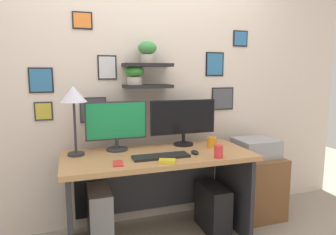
{
  "coord_description": "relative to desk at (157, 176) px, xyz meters",
  "views": [
    {
      "loc": [
        -0.68,
        -2.28,
        1.4
      ],
      "look_at": [
        0.1,
        0.05,
        1.03
      ],
      "focal_mm": 32.13,
      "sensor_mm": 36.0,
      "label": 1
    }
  ],
  "objects": [
    {
      "name": "pen_cup",
      "position": [
        0.41,
        -0.32,
        0.26
      ],
      "size": [
        0.07,
        0.07,
        0.1
      ],
      "primitive_type": "cylinder",
      "color": "red",
      "rests_on": "desk"
    },
    {
      "name": "monitor_left",
      "position": [
        -0.3,
        0.16,
        0.44
      ],
      "size": [
        0.51,
        0.18,
        0.41
      ],
      "color": "#2D2D33",
      "rests_on": "desk"
    },
    {
      "name": "keyboard",
      "position": [
        -0.02,
        -0.18,
        0.22
      ],
      "size": [
        0.44,
        0.14,
        0.02
      ],
      "primitive_type": "cube",
      "color": "black",
      "rests_on": "desk"
    },
    {
      "name": "computer_tower_right",
      "position": [
        0.5,
        -0.05,
        -0.33
      ],
      "size": [
        0.18,
        0.4,
        0.41
      ],
      "primitive_type": "cube",
      "color": "black",
      "rests_on": "ground"
    },
    {
      "name": "printer",
      "position": [
        1.03,
        0.09,
        0.15
      ],
      "size": [
        0.38,
        0.34,
        0.17
      ],
      "primitive_type": "cube",
      "color": "#9E9EA3",
      "rests_on": "drawer_cabinet"
    },
    {
      "name": "desk",
      "position": [
        0.0,
        0.0,
        0.0
      ],
      "size": [
        1.53,
        0.68,
        0.75
      ],
      "color": "tan",
      "rests_on": "ground"
    },
    {
      "name": "drawer_cabinet",
      "position": [
        1.03,
        0.09,
        -0.24
      ],
      "size": [
        0.44,
        0.5,
        0.6
      ],
      "primitive_type": "cube",
      "color": "brown",
      "rests_on": "ground"
    },
    {
      "name": "back_wall_assembly",
      "position": [
        -0.0,
        0.38,
        0.82
      ],
      "size": [
        4.4,
        0.24,
        2.7
      ],
      "color": "beige",
      "rests_on": "ground"
    },
    {
      "name": "monitor_right",
      "position": [
        0.3,
        0.16,
        0.45
      ],
      "size": [
        0.61,
        0.18,
        0.41
      ],
      "color": "black",
      "rests_on": "desk"
    },
    {
      "name": "computer_tower_left",
      "position": [
        -0.48,
        0.05,
        -0.3
      ],
      "size": [
        0.18,
        0.4,
        0.47
      ],
      "primitive_type": "cube",
      "color": "#99999E",
      "rests_on": "ground"
    },
    {
      "name": "computer_mouse",
      "position": [
        0.28,
        -0.16,
        0.23
      ],
      "size": [
        0.06,
        0.09,
        0.03
      ],
      "primitive_type": "ellipsoid",
      "color": "black",
      "rests_on": "desk"
    },
    {
      "name": "coffee_mug",
      "position": [
        0.51,
        -0.01,
        0.26
      ],
      "size": [
        0.08,
        0.08,
        0.09
      ],
      "primitive_type": "cylinder",
      "color": "orange",
      "rests_on": "desk"
    },
    {
      "name": "desk_lamp",
      "position": [
        -0.64,
        0.1,
        0.67
      ],
      "size": [
        0.2,
        0.2,
        0.55
      ],
      "color": "#2D2D33",
      "rests_on": "desk"
    },
    {
      "name": "scissors_tray",
      "position": [
        -0.01,
        -0.32,
        0.23
      ],
      "size": [
        0.14,
        0.12,
        0.02
      ],
      "primitive_type": "cube",
      "rotation": [
        0.0,
        0.0,
        -0.37
      ],
      "color": "yellow",
      "rests_on": "desk"
    },
    {
      "name": "cell_phone",
      "position": [
        -0.36,
        -0.24,
        0.22
      ],
      "size": [
        0.09,
        0.15,
        0.01
      ],
      "primitive_type": "cube",
      "rotation": [
        0.0,
        0.0,
        -0.12
      ],
      "color": "red",
      "rests_on": "desk"
    }
  ]
}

